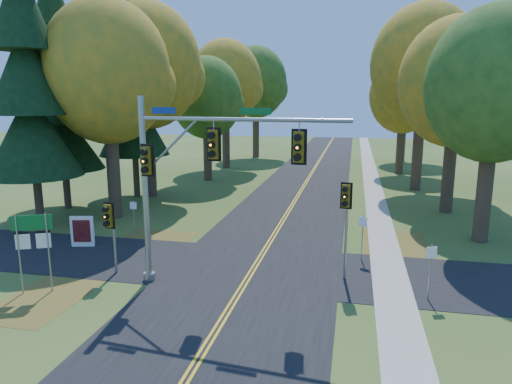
% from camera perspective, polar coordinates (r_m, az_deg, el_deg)
% --- Properties ---
extents(ground, '(160.00, 160.00, 0.00)m').
position_cam_1_polar(ground, '(20.09, -1.44, -11.41)').
color(ground, '#2D4C1A').
rests_on(ground, ground).
extents(road_main, '(8.00, 160.00, 0.02)m').
position_cam_1_polar(road_main, '(20.08, -1.45, -11.39)').
color(road_main, black).
rests_on(road_main, ground).
extents(road_cross, '(60.00, 6.00, 0.02)m').
position_cam_1_polar(road_cross, '(21.89, -0.20, -9.41)').
color(road_cross, black).
rests_on(road_cross, ground).
extents(centerline_left, '(0.10, 160.00, 0.01)m').
position_cam_1_polar(centerline_left, '(20.10, -1.73, -11.32)').
color(centerline_left, gold).
rests_on(centerline_left, road_main).
extents(centerline_right, '(0.10, 160.00, 0.01)m').
position_cam_1_polar(centerline_right, '(20.05, -1.16, -11.37)').
color(centerline_right, gold).
rests_on(centerline_right, road_main).
extents(sidewalk_east, '(1.60, 160.00, 0.06)m').
position_cam_1_polar(sidewalk_east, '(19.67, 16.83, -12.34)').
color(sidewalk_east, '#9E998E').
rests_on(sidewalk_east, ground).
extents(leaf_patch_w_near, '(4.00, 6.00, 0.00)m').
position_cam_1_polar(leaf_patch_w_near, '(25.74, -13.59, -6.51)').
color(leaf_patch_w_near, brown).
rests_on(leaf_patch_w_near, ground).
extents(leaf_patch_e, '(3.50, 8.00, 0.00)m').
position_cam_1_polar(leaf_patch_e, '(25.33, 17.15, -7.00)').
color(leaf_patch_e, brown).
rests_on(leaf_patch_e, ground).
extents(leaf_patch_w_far, '(3.00, 5.00, 0.00)m').
position_cam_1_polar(leaf_patch_w_far, '(20.65, -24.74, -11.84)').
color(leaf_patch_w_far, brown).
rests_on(leaf_patch_w_far, ground).
extents(tree_w_a, '(8.00, 8.00, 14.15)m').
position_cam_1_polar(tree_w_a, '(31.50, -17.90, 13.98)').
color(tree_w_a, '#38281C').
rests_on(tree_w_a, ground).
extents(tree_e_a, '(7.20, 7.20, 12.73)m').
position_cam_1_polar(tree_e_a, '(27.71, 27.81, 11.67)').
color(tree_e_a, '#38281C').
rests_on(tree_e_a, ground).
extents(tree_w_b, '(8.60, 8.60, 15.38)m').
position_cam_1_polar(tree_w_b, '(37.95, -13.44, 15.03)').
color(tree_w_b, '#38281C').
rests_on(tree_w_b, ground).
extents(tree_e_b, '(7.60, 7.60, 13.33)m').
position_cam_1_polar(tree_e_b, '(34.22, 23.84, 12.34)').
color(tree_e_b, '#38281C').
rests_on(tree_e_b, ground).
extents(tree_w_c, '(6.80, 6.80, 11.91)m').
position_cam_1_polar(tree_w_c, '(44.68, -6.11, 11.57)').
color(tree_w_c, '#38281C').
rests_on(tree_w_c, ground).
extents(tree_e_c, '(8.80, 8.80, 15.79)m').
position_cam_1_polar(tree_e_c, '(42.13, 20.33, 14.66)').
color(tree_e_c, '#38281C').
rests_on(tree_e_c, ground).
extents(tree_w_d, '(8.20, 8.20, 14.56)m').
position_cam_1_polar(tree_w_d, '(53.22, -3.76, 13.56)').
color(tree_w_d, '#38281C').
rests_on(tree_w_d, ground).
extents(tree_e_d, '(7.00, 7.00, 12.32)m').
position_cam_1_polar(tree_e_d, '(51.09, 18.02, 11.39)').
color(tree_e_d, '#38281C').
rests_on(tree_e_d, ground).
extents(tree_w_e, '(8.40, 8.40, 14.97)m').
position_cam_1_polar(tree_w_e, '(63.52, 0.07, 13.50)').
color(tree_w_e, '#38281C').
rests_on(tree_w_e, ground).
extents(tree_e_e, '(7.80, 7.80, 13.74)m').
position_cam_1_polar(tree_e_e, '(61.88, 18.24, 12.18)').
color(tree_e_e, '#38281C').
rests_on(tree_e_e, ground).
extents(pine_a, '(5.60, 5.60, 19.48)m').
position_cam_1_polar(pine_a, '(30.56, -26.74, 12.85)').
color(pine_a, '#38281C').
rests_on(pine_a, ground).
extents(pine_b, '(5.60, 5.60, 17.31)m').
position_cam_1_polar(pine_b, '(35.43, -23.41, 11.11)').
color(pine_b, '#38281C').
rests_on(pine_b, ground).
extents(pine_c, '(5.60, 5.60, 20.56)m').
position_cam_1_polar(pine_c, '(38.22, -15.36, 13.89)').
color(pine_c, '#38281C').
rests_on(pine_c, ground).
extents(traffic_mast, '(8.77, 1.22, 7.98)m').
position_cam_1_polar(traffic_mast, '(18.61, -8.20, 3.07)').
color(traffic_mast, '#919499').
rests_on(traffic_mast, ground).
extents(east_signal_pole, '(0.50, 0.59, 4.39)m').
position_cam_1_polar(east_signal_pole, '(19.84, 11.19, -1.80)').
color(east_signal_pole, gray).
rests_on(east_signal_pole, ground).
extents(ped_signal_pole, '(0.53, 0.62, 3.39)m').
position_cam_1_polar(ped_signal_pole, '(21.29, -17.79, -3.48)').
color(ped_signal_pole, gray).
rests_on(ped_signal_pole, ground).
extents(route_sign_cluster, '(1.44, 0.69, 3.35)m').
position_cam_1_polar(route_sign_cluster, '(20.59, -26.14, -5.07)').
color(route_sign_cluster, gray).
rests_on(route_sign_cluster, ground).
extents(info_kiosk, '(1.22, 0.43, 1.68)m').
position_cam_1_polar(info_kiosk, '(26.37, -20.89, -4.64)').
color(info_kiosk, white).
rests_on(info_kiosk, ground).
extents(reg_sign_e_north, '(0.41, 0.21, 2.29)m').
position_cam_1_polar(reg_sign_e_north, '(22.99, 13.17, -4.59)').
color(reg_sign_e_north, gray).
rests_on(reg_sign_e_north, ground).
extents(reg_sign_e_south, '(0.42, 0.19, 2.28)m').
position_cam_1_polar(reg_sign_e_south, '(19.28, 21.00, -8.22)').
color(reg_sign_e_south, gray).
rests_on(reg_sign_e_south, ground).
extents(reg_sign_w, '(0.40, 0.07, 2.09)m').
position_cam_1_polar(reg_sign_w, '(27.39, -15.05, -2.40)').
color(reg_sign_w, gray).
rests_on(reg_sign_w, ground).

